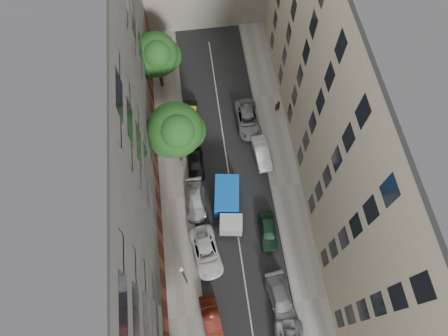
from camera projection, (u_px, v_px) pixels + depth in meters
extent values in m
plane|color=#4C4C49|center=(231.00, 192.00, 39.51)|extent=(120.00, 120.00, 0.00)
cube|color=black|center=(231.00, 192.00, 39.50)|extent=(8.00, 44.00, 0.02)
cube|color=gray|center=(176.00, 199.00, 39.13)|extent=(3.00, 44.00, 0.15)
cube|color=gray|center=(286.00, 185.00, 39.75)|extent=(3.00, 44.00, 0.15)
cube|color=#4F4C4A|center=(89.00, 159.00, 29.90)|extent=(8.00, 44.00, 20.00)
cube|color=#B7A98E|center=(373.00, 126.00, 31.14)|extent=(8.00, 44.00, 20.00)
cube|color=black|center=(228.00, 209.00, 38.17)|extent=(2.92, 5.74, 0.30)
cube|color=#AFB1B4|center=(231.00, 225.00, 36.51)|extent=(2.25, 1.91, 1.73)
cube|color=#0C69F5|center=(227.00, 196.00, 37.60)|extent=(2.75, 3.95, 1.83)
cylinder|color=black|center=(221.00, 230.00, 37.39)|extent=(0.28, 0.85, 0.85)
cylinder|color=black|center=(241.00, 227.00, 37.50)|extent=(0.28, 0.85, 0.85)
cylinder|color=black|center=(216.00, 195.00, 38.93)|extent=(0.28, 0.85, 0.85)
cylinder|color=black|center=(236.00, 192.00, 39.04)|extent=(0.28, 0.85, 0.85)
imported|color=#4C170F|center=(212.00, 320.00, 33.69)|extent=(1.90, 4.22, 1.34)
imported|color=silver|center=(206.00, 252.00, 36.18)|extent=(2.99, 5.30, 1.40)
imported|color=#B8B9BD|center=(196.00, 201.00, 38.43)|extent=(1.88, 4.48, 1.29)
imported|color=black|center=(196.00, 163.00, 40.19)|extent=(1.70, 4.07, 1.38)
imported|color=black|center=(190.00, 117.00, 42.66)|extent=(1.99, 4.05, 1.28)
imported|color=slate|center=(281.00, 300.00, 34.35)|extent=(2.47, 4.99, 1.39)
imported|color=#152F1F|center=(268.00, 231.00, 37.08)|extent=(1.85, 4.00, 1.33)
imported|color=silver|center=(262.00, 153.00, 40.68)|extent=(1.73, 4.12, 1.33)
imported|color=gray|center=(248.00, 119.00, 42.42)|extent=(2.44, 5.11, 1.41)
cylinder|color=#382619|center=(180.00, 153.00, 39.67)|extent=(0.36, 0.36, 2.84)
cylinder|color=#382619|center=(178.00, 141.00, 37.48)|extent=(0.24, 0.24, 2.03)
sphere|color=#21521B|center=(175.00, 130.00, 35.69)|extent=(5.05, 5.05, 5.05)
sphere|color=#21521B|center=(186.00, 130.00, 36.79)|extent=(3.79, 3.79, 3.79)
sphere|color=#21521B|center=(169.00, 139.00, 35.94)|extent=(3.54, 3.54, 3.54)
sphere|color=#21521B|center=(177.00, 131.00, 34.41)|extent=(3.28, 3.28, 3.28)
cylinder|color=#382619|center=(161.00, 78.00, 44.04)|extent=(0.36, 0.36, 2.39)
cylinder|color=#382619|center=(158.00, 65.00, 42.20)|extent=(0.24, 0.24, 1.71)
sphere|color=#21521B|center=(156.00, 54.00, 40.69)|extent=(4.62, 4.62, 4.62)
sphere|color=#21521B|center=(165.00, 56.00, 41.65)|extent=(3.46, 3.46, 3.46)
sphere|color=#21521B|center=(150.00, 62.00, 40.86)|extent=(3.23, 3.23, 3.23)
sphere|color=#21521B|center=(157.00, 54.00, 39.55)|extent=(3.00, 3.00, 3.00)
cylinder|color=#1B5E2C|center=(185.00, 277.00, 32.99)|extent=(0.14, 0.14, 5.66)
sphere|color=silver|center=(181.00, 269.00, 30.36)|extent=(0.36, 0.36, 0.36)
imported|color=black|center=(278.00, 106.00, 42.85)|extent=(0.67, 0.50, 1.65)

